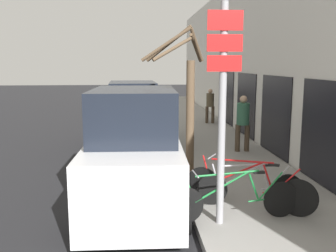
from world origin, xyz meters
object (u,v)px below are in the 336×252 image
(parked_car_1, at_px, (133,117))
(street_tree, at_px, (187,98))
(signpost, at_px, (222,107))
(parked_car_0, at_px, (135,154))
(bicycle_0, at_px, (234,199))
(bicycle_1, at_px, (248,188))
(bicycle_2, at_px, (250,187))
(pedestrian_far, at_px, (210,103))
(pedestrian_near, at_px, (243,119))

(parked_car_1, bearing_deg, street_tree, -70.09)
(signpost, height_order, parked_car_0, signpost)
(bicycle_0, xyz_separation_m, parked_car_1, (-1.85, 6.92, 0.51))
(bicycle_1, distance_m, bicycle_2, 0.22)
(bicycle_0, relative_size, bicycle_1, 1.09)
(pedestrian_far, bearing_deg, bicycle_0, 92.04)
(bicycle_0, bearing_deg, pedestrian_near, -21.91)
(bicycle_2, xyz_separation_m, parked_car_0, (-2.27, 0.52, 0.58))
(bicycle_0, relative_size, bicycle_2, 1.15)
(signpost, bearing_deg, pedestrian_near, 70.30)
(street_tree, bearing_deg, parked_car_1, 111.69)
(signpost, distance_m, parked_car_1, 7.27)
(bicycle_0, relative_size, pedestrian_far, 1.51)
(bicycle_1, bearing_deg, parked_car_1, 49.75)
(bicycle_0, distance_m, bicycle_2, 0.89)
(bicycle_2, bearing_deg, signpost, 140.21)
(bicycle_0, height_order, bicycle_2, bicycle_0)
(bicycle_1, height_order, parked_car_1, parked_car_1)
(parked_car_1, bearing_deg, pedestrian_near, -27.32)
(parked_car_0, xyz_separation_m, pedestrian_far, (3.49, 9.83, -0.01))
(bicycle_0, distance_m, street_tree, 3.65)
(bicycle_0, height_order, parked_car_1, parked_car_1)
(street_tree, bearing_deg, bicycle_1, -73.46)
(bicycle_1, distance_m, parked_car_0, 2.34)
(bicycle_1, bearing_deg, pedestrian_near, 15.68)
(parked_car_1, relative_size, street_tree, 1.25)
(parked_car_0, bearing_deg, pedestrian_near, 51.73)
(bicycle_1, bearing_deg, parked_car_0, 102.19)
(parked_car_0, bearing_deg, pedestrian_far, 72.46)
(bicycle_0, xyz_separation_m, bicycle_1, (0.41, 0.53, 0.02))
(signpost, bearing_deg, bicycle_2, 46.08)
(signpost, relative_size, bicycle_1, 1.69)
(signpost, relative_size, pedestrian_near, 2.11)
(bicycle_1, distance_m, parked_car_1, 6.79)
(parked_car_0, distance_m, pedestrian_far, 10.43)
(bicycle_2, bearing_deg, street_tree, 23.76)
(bicycle_2, relative_size, pedestrian_near, 1.19)
(bicycle_0, bearing_deg, street_tree, 2.49)
(bicycle_1, relative_size, pedestrian_near, 1.25)
(parked_car_1, xyz_separation_m, street_tree, (1.44, -3.62, 1.01))
(bicycle_0, bearing_deg, bicycle_1, -42.32)
(signpost, distance_m, bicycle_0, 1.69)
(parked_car_0, bearing_deg, bicycle_1, -16.07)
(bicycle_2, bearing_deg, pedestrian_far, -2.60)
(parked_car_0, bearing_deg, bicycle_2, -10.88)
(parked_car_1, height_order, pedestrian_near, parked_car_1)
(signpost, height_order, street_tree, signpost)
(pedestrian_near, relative_size, pedestrian_far, 1.10)
(parked_car_0, distance_m, street_tree, 2.64)
(signpost, bearing_deg, parked_car_1, 102.66)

